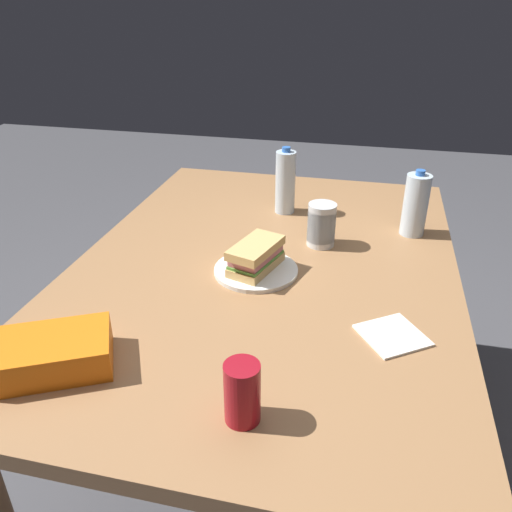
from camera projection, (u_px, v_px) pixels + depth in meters
name	position (u px, v px, depth m)	size (l,w,h in m)	color
ground_plane	(263.00, 453.00, 1.81)	(8.00, 8.00, 0.00)	#4C4C51
dining_table	(265.00, 290.00, 1.49)	(1.50, 1.06, 0.76)	#9E7047
paper_plate	(256.00, 270.00, 1.41)	(0.23, 0.23, 0.01)	white
sandwich	(256.00, 256.00, 1.38)	(0.20, 0.14, 0.08)	#DBB26B
soda_can_red	(242.00, 393.00, 0.91)	(0.07, 0.07, 0.12)	maroon
chip_bag	(53.00, 353.00, 1.04)	(0.23, 0.15, 0.07)	orange
water_bottle_tall	(285.00, 182.00, 1.73)	(0.07, 0.07, 0.23)	silver
plastic_cup_stack	(321.00, 225.00, 1.53)	(0.08, 0.08, 0.13)	silver
water_bottle_spare	(415.00, 205.00, 1.58)	(0.08, 0.08, 0.21)	silver
paper_napkin	(392.00, 335.00, 1.15)	(0.13, 0.13, 0.01)	white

